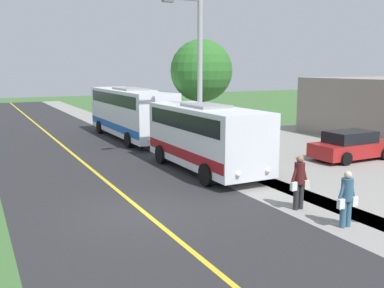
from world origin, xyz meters
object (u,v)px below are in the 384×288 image
(transit_bus_rear, at_px, (131,111))
(pedestrian_waiting, at_px, (299,181))
(pedestrian_with_bags, at_px, (347,197))
(street_light_pole, at_px, (197,74))
(parked_car_near, at_px, (352,146))
(tree_curbside, at_px, (201,71))
(shuttle_bus_front, at_px, (206,135))

(transit_bus_rear, height_order, pedestrian_waiting, transit_bus_rear)
(transit_bus_rear, distance_m, pedestrian_waiting, 16.33)
(pedestrian_waiting, bearing_deg, pedestrian_with_bags, 94.14)
(street_light_pole, relative_size, parked_car_near, 1.76)
(street_light_pole, xyz_separation_m, tree_curbside, (-2.53, -4.32, 0.09))
(pedestrian_waiting, height_order, street_light_pole, street_light_pole)
(shuttle_bus_front, relative_size, tree_curbside, 1.20)
(shuttle_bus_front, bearing_deg, street_light_pole, -103.58)
(pedestrian_with_bags, height_order, pedestrian_waiting, pedestrian_waiting)
(pedestrian_with_bags, distance_m, tree_curbside, 14.46)
(parked_car_near, bearing_deg, pedestrian_with_bags, 42.06)
(street_light_pole, bearing_deg, tree_curbside, -120.34)
(street_light_pole, bearing_deg, transit_bus_rear, -87.90)
(pedestrian_waiting, distance_m, parked_car_near, 9.09)
(pedestrian_waiting, bearing_deg, transit_bus_rear, -89.83)
(pedestrian_waiting, xyz_separation_m, tree_curbside, (-2.80, -11.90, 3.41))
(pedestrian_with_bags, relative_size, street_light_pole, 0.22)
(pedestrian_with_bags, xyz_separation_m, parked_car_near, (-7.51, -6.78, -0.21))
(transit_bus_rear, distance_m, pedestrian_with_bags, 18.20)
(street_light_pole, bearing_deg, pedestrian_with_bags, 89.18)
(pedestrian_waiting, xyz_separation_m, parked_car_near, (-7.65, -4.91, -0.28))
(shuttle_bus_front, height_order, pedestrian_waiting, shuttle_bus_front)
(pedestrian_with_bags, bearing_deg, transit_bus_rear, -89.42)
(parked_car_near, bearing_deg, transit_bus_rear, -55.96)
(pedestrian_waiting, relative_size, parked_car_near, 0.41)
(shuttle_bus_front, bearing_deg, transit_bus_rear, -90.20)
(pedestrian_with_bags, xyz_separation_m, tree_curbside, (-2.66, -13.78, 3.48))
(transit_bus_rear, xyz_separation_m, pedestrian_with_bags, (-0.19, 18.18, -0.91))
(shuttle_bus_front, height_order, pedestrian_with_bags, shuttle_bus_front)
(parked_car_near, height_order, tree_curbside, tree_curbside)
(parked_car_near, xyz_separation_m, tree_curbside, (4.85, -7.00, 3.69))
(tree_curbside, bearing_deg, parked_car_near, 124.75)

